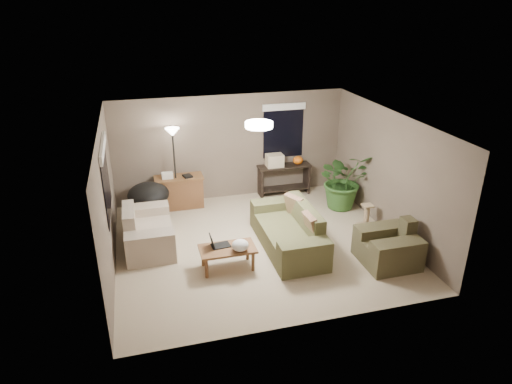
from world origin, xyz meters
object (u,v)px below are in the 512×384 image
object	(u,v)px
main_sofa	(290,233)
houseplant	(343,186)
floor_lamp	(173,142)
console_table	(284,177)
cat_scratching_post	(366,217)
papasan_chair	(149,198)
coffee_table	(228,251)
desk	(180,192)
armchair	(388,248)
loveseat	(147,233)

from	to	relation	value
main_sofa	houseplant	size ratio (longest dim) A/B	1.62
floor_lamp	houseplant	size ratio (longest dim) A/B	1.41
console_table	cat_scratching_post	size ratio (longest dim) A/B	2.60
main_sofa	floor_lamp	distance (m)	3.33
papasan_chair	main_sofa	bearing A→B (deg)	-38.37
coffee_table	desk	size ratio (longest dim) A/B	0.91
armchair	loveseat	bearing A→B (deg)	157.59
loveseat	floor_lamp	world-z (taller)	floor_lamp
armchair	coffee_table	distance (m)	2.95
desk	papasan_chair	size ratio (longest dim) A/B	0.95
loveseat	cat_scratching_post	distance (m)	4.57
console_table	houseplant	xyz separation A→B (m)	(1.07, -1.09, 0.09)
floor_lamp	loveseat	bearing A→B (deg)	-114.91
coffee_table	houseplant	xyz separation A→B (m)	(3.11, 1.87, 0.17)
houseplant	cat_scratching_post	world-z (taller)	houseplant
coffee_table	cat_scratching_post	bearing A→B (deg)	14.70
loveseat	floor_lamp	size ratio (longest dim) A/B	0.84
loveseat	houseplant	size ratio (longest dim) A/B	1.18
loveseat	armchair	distance (m)	4.60
papasan_chair	cat_scratching_post	size ratio (longest dim) A/B	2.32
loveseat	desk	world-z (taller)	loveseat
main_sofa	desk	world-z (taller)	main_sofa
desk	loveseat	bearing A→B (deg)	-116.30
loveseat	houseplant	bearing A→B (deg)	8.66
papasan_chair	coffee_table	bearing A→B (deg)	-63.46
coffee_table	floor_lamp	size ratio (longest dim) A/B	0.52
armchair	cat_scratching_post	xyz separation A→B (m)	(0.30, 1.40, -0.08)
papasan_chair	houseplant	distance (m)	4.40
coffee_table	cat_scratching_post	world-z (taller)	cat_scratching_post
desk	houseplant	bearing A→B (deg)	-15.19
loveseat	console_table	distance (m)	3.84
papasan_chair	cat_scratching_post	distance (m)	4.74
main_sofa	console_table	bearing A→B (deg)	74.23
desk	console_table	world-z (taller)	same
main_sofa	loveseat	bearing A→B (deg)	164.57
coffee_table	cat_scratching_post	xyz separation A→B (m)	(3.20, 0.84, -0.14)
cat_scratching_post	coffee_table	bearing A→B (deg)	-165.30
armchair	coffee_table	xyz separation A→B (m)	(-2.90, 0.56, 0.06)
floor_lamp	console_table	bearing A→B (deg)	3.01
main_sofa	cat_scratching_post	bearing A→B (deg)	11.83
floor_lamp	coffee_table	bearing A→B (deg)	-77.97
coffee_table	armchair	bearing A→B (deg)	-11.02
main_sofa	cat_scratching_post	xyz separation A→B (m)	(1.86, 0.39, -0.08)
desk	papasan_chair	world-z (taller)	papasan_chair
loveseat	console_table	world-z (taller)	loveseat
armchair	cat_scratching_post	world-z (taller)	armchair
armchair	desk	xyz separation A→B (m)	(-3.43, 3.43, 0.08)
floor_lamp	houseplant	world-z (taller)	floor_lamp
papasan_chair	loveseat	bearing A→B (deg)	-95.06
main_sofa	houseplant	world-z (taller)	houseplant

